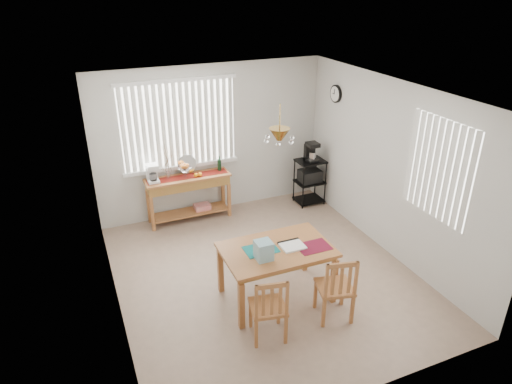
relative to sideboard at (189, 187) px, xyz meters
name	(u,v)px	position (x,y,z in m)	size (l,w,h in m)	color
ground	(265,275)	(0.51, -2.03, -0.61)	(4.00, 4.50, 0.01)	#A0816C
room_shell	(265,164)	(0.52, -2.01, 1.09)	(4.20, 4.70, 2.70)	beige
sideboard	(189,187)	(0.00, 0.00, 0.00)	(1.43, 0.40, 0.81)	#AD6C3A
sideboard_items	(173,171)	(-0.25, 0.01, 0.33)	(1.36, 0.34, 0.62)	maroon
wire_cart	(310,178)	(2.21, -0.25, -0.10)	(0.50, 0.40, 0.85)	black
cart_items	(311,152)	(2.21, -0.24, 0.40)	(0.20, 0.24, 0.35)	black
dining_table	(277,254)	(0.46, -2.52, 0.05)	(1.39, 0.90, 0.74)	#AD6C3A
table_items	(271,249)	(0.32, -2.63, 0.23)	(1.06, 0.50, 0.24)	#147373
chair_left	(269,308)	(0.05, -3.18, -0.18)	(0.48, 0.48, 0.87)	#AD6C3A
chair_right	(336,288)	(0.94, -3.18, -0.16)	(0.51, 0.51, 0.91)	#AD6C3A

